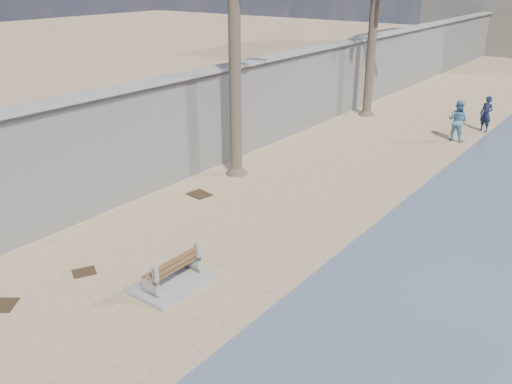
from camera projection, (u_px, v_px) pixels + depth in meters
The scene contains 9 objects.
ground_plane at pixel (48, 376), 9.84m from camera, with size 140.00×140.00×0.00m, color tan.
seawall at pixel (336, 81), 26.89m from camera, with size 0.45×70.00×3.50m, color gray.
wall_cap at pixel (338, 44), 26.21m from camera, with size 0.80×70.00×0.12m, color gray.
bench_far at pixel (172, 272), 12.59m from camera, with size 1.28×1.88×0.78m.
person_a at pixel (487, 112), 24.43m from camera, with size 0.67×0.46×1.87m, color #141A37.
person_b at pixel (458, 118), 23.13m from camera, with size 0.94×0.73×1.95m, color teal.
debris_b at pixel (5, 305), 11.90m from camera, with size 0.56×0.45×0.03m, color #382616.
debris_c at pixel (199, 194), 17.80m from camera, with size 0.73×0.58×0.03m, color #382616.
debris_d at pixel (84, 272), 13.21m from camera, with size 0.54×0.43×0.03m, color #382616.
Camera 1 is at (7.71, -4.03, 6.84)m, focal length 38.00 mm.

